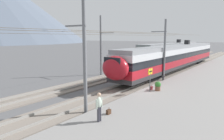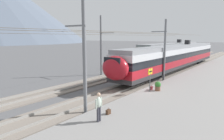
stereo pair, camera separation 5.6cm
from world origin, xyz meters
The scene contains 14 objects.
ground_plane centered at (0.00, 0.00, 0.00)m, with size 400.00×400.00×0.00m, color #565659.
platform_slab centered at (0.00, -4.50, 0.16)m, with size 120.00×7.76×0.32m, color gray.
track_near centered at (0.00, 1.38, 0.07)m, with size 120.00×3.00×0.28m.
track_far centered at (0.00, 6.08, 0.07)m, with size 120.00×3.00×0.28m.
train_near_platform centered at (14.27, 1.38, 2.23)m, with size 32.54×2.96×4.27m.
train_far_track centered at (24.64, 6.08, 2.23)m, with size 27.03×2.89×4.27m.
catenary_mast_west centered at (-6.71, -0.08, 4.29)m, with size 43.36×1.86×8.34m.
catenary_mast_mid centered at (6.15, -0.07, 3.72)m, with size 43.36×1.86×7.05m.
catenary_mast_far_side centered at (4.73, 7.95, 4.06)m, with size 43.36×2.32×7.83m.
platform_sign centered at (-0.09, -1.55, 1.82)m, with size 0.70×0.08×2.04m.
passenger_walking centered at (-7.67, -2.18, 1.27)m, with size 0.53×0.22×1.69m.
handbag_beside_passenger centered at (-6.47, -1.93, 0.47)m, with size 0.32×0.18×0.42m.
handbag_near_sign centered at (0.53, -1.39, 0.49)m, with size 0.32×0.18×0.44m.
potted_plant_platform_edge centered at (0.60, -1.99, 0.78)m, with size 0.55×0.55×0.84m.
Camera 2 is at (-15.94, -9.39, 5.07)m, focal length 32.60 mm.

